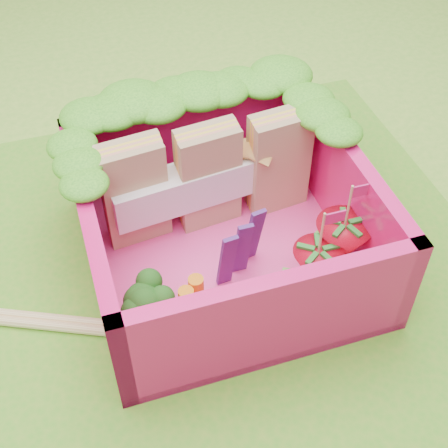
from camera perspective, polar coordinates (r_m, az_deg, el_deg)
name	(u,v)px	position (r m, az deg, el deg)	size (l,w,h in m)	color
ground	(223,264)	(3.14, -0.07, -3.66)	(14.00, 14.00, 0.00)	#6DB533
placemat	(223,262)	(3.13, -0.07, -3.48)	(2.60, 2.60, 0.03)	#53A826
bento_floor	(225,255)	(3.11, 0.10, -2.87)	(1.30, 1.30, 0.05)	#F63E94
bento_box	(225,220)	(2.93, 0.11, 0.37)	(1.30, 1.30, 0.55)	#E71368
lettuce_ruffle	(195,105)	(3.06, -2.68, 10.82)	(1.43, 0.77, 0.11)	#257E17
sandwich_stack	(210,176)	(3.08, -1.32, 4.37)	(1.07, 0.28, 0.55)	#A78058
broccoli	(143,299)	(2.68, -7.40, -6.82)	(0.33, 0.33, 0.27)	#69AF54
carrot_sticks	(192,302)	(2.75, -2.95, -7.13)	(0.13, 0.11, 0.24)	orange
purple_wedges	(241,248)	(2.85, 1.58, -2.21)	(0.24, 0.14, 0.38)	#441C62
strawberry_left	(316,267)	(2.89, 8.42, -3.94)	(0.23, 0.23, 0.47)	red
strawberry_right	(341,244)	(2.99, 10.67, -1.77)	(0.26, 0.26, 0.50)	red
snap_peas	(324,273)	(3.01, 9.16, -4.48)	(0.60, 0.63, 0.05)	#58A032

